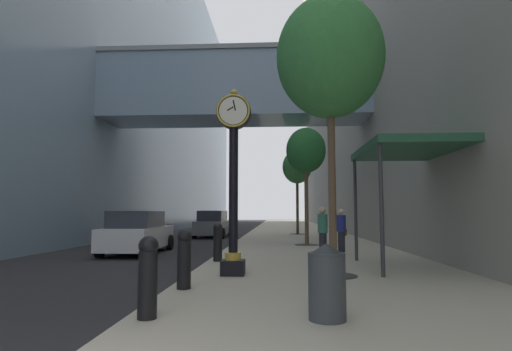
{
  "coord_description": "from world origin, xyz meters",
  "views": [
    {
      "loc": [
        2.18,
        -2.14,
        1.63
      ],
      "look_at": [
        1.03,
        18.65,
        3.49
      ],
      "focal_mm": 28.56,
      "sensor_mm": 36.0,
      "label": 1
    }
  ],
  "objects": [
    {
      "name": "ground_plane",
      "position": [
        0.0,
        27.0,
        0.0
      ],
      "size": [
        110.0,
        110.0,
        0.0
      ],
      "primitive_type": "plane",
      "color": "#262628",
      "rests_on": "ground"
    },
    {
      "name": "sidewalk_right",
      "position": [
        3.45,
        30.0,
        0.07
      ],
      "size": [
        6.9,
        80.0,
        0.14
      ],
      "primitive_type": "cube",
      "color": "#BCB29E",
      "rests_on": "ground"
    },
    {
      "name": "building_block_left",
      "position": [
        -11.57,
        29.91,
        14.23
      ],
      "size": [
        23.36,
        80.0,
        28.56
      ],
      "color": "#758EA8",
      "rests_on": "ground"
    },
    {
      "name": "street_clock",
      "position": [
        1.1,
        7.61,
        2.61
      ],
      "size": [
        0.84,
        0.55,
        4.51
      ],
      "color": "black",
      "rests_on": "sidewalk_right"
    },
    {
      "name": "bollard_nearest",
      "position": [
        0.34,
        3.61,
        0.74
      ],
      "size": [
        0.28,
        0.28,
        1.15
      ],
      "color": "black",
      "rests_on": "sidewalk_right"
    },
    {
      "name": "bollard_second",
      "position": [
        0.34,
        5.83,
        0.74
      ],
      "size": [
        0.28,
        0.28,
        1.15
      ],
      "color": "black",
      "rests_on": "sidewalk_right"
    },
    {
      "name": "bollard_fourth",
      "position": [
        0.34,
        10.26,
        0.74
      ],
      "size": [
        0.28,
        0.28,
        1.15
      ],
      "color": "black",
      "rests_on": "sidewalk_right"
    },
    {
      "name": "street_tree_near",
      "position": [
        3.46,
        7.6,
        5.37
      ],
      "size": [
        2.61,
        2.61,
        6.76
      ],
      "color": "#333335",
      "rests_on": "sidewalk_right"
    },
    {
      "name": "street_tree_mid_near",
      "position": [
        3.46,
        16.53,
        4.4
      ],
      "size": [
        1.82,
        1.82,
        5.36
      ],
      "color": "#333335",
      "rests_on": "sidewalk_right"
    },
    {
      "name": "street_tree_mid_far",
      "position": [
        3.46,
        25.46,
        4.64
      ],
      "size": [
        1.98,
        1.98,
        5.69
      ],
      "color": "#333335",
      "rests_on": "sidewalk_right"
    },
    {
      "name": "trash_bin",
      "position": [
        2.85,
        3.67,
        0.68
      ],
      "size": [
        0.53,
        0.53,
        1.05
      ],
      "color": "#383D42",
      "rests_on": "sidewalk_right"
    },
    {
      "name": "pedestrian_walking",
      "position": [
        4.54,
        13.37,
        0.98
      ],
      "size": [
        0.47,
        0.52,
        1.6
      ],
      "color": "#23232D",
      "rests_on": "sidewalk_right"
    },
    {
      "name": "pedestrian_by_clock",
      "position": [
        3.68,
        11.85,
        1.02
      ],
      "size": [
        0.45,
        0.45,
        1.66
      ],
      "color": "#23232D",
      "rests_on": "sidewalk_right"
    },
    {
      "name": "storefront_awning",
      "position": [
        5.66,
        9.09,
        3.28
      ],
      "size": [
        2.4,
        3.6,
        3.3
      ],
      "color": "#235138",
      "rests_on": "sidewalk_right"
    },
    {
      "name": "car_blue_near",
      "position": [
        -3.88,
        34.41,
        0.84
      ],
      "size": [
        2.02,
        4.52,
        1.74
      ],
      "color": "navy",
      "rests_on": "ground"
    },
    {
      "name": "car_grey_mid",
      "position": [
        -2.05,
        24.1,
        0.82
      ],
      "size": [
        2.07,
        4.42,
        1.7
      ],
      "color": "slate",
      "rests_on": "ground"
    },
    {
      "name": "car_white_far",
      "position": [
        -3.37,
        13.74,
        0.81
      ],
      "size": [
        2.15,
        4.62,
        1.66
      ],
      "color": "silver",
      "rests_on": "ground"
    },
    {
      "name": "car_silver_trailing",
      "position": [
        -4.86,
        18.99,
        0.8
      ],
      "size": [
        1.96,
        4.12,
        1.66
      ],
      "color": "#B7BABF",
      "rests_on": "ground"
    }
  ]
}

